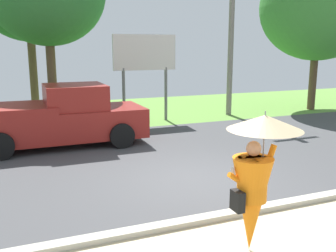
% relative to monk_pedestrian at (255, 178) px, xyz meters
% --- Properties ---
extents(ground_plane, '(40.00, 22.00, 0.20)m').
position_rel_monk_pedestrian_xyz_m(ground_plane, '(0.59, 6.05, -1.19)').
color(ground_plane, '#424244').
extents(monk_pedestrian, '(1.12, 1.09, 2.13)m').
position_rel_monk_pedestrian_xyz_m(monk_pedestrian, '(0.00, 0.00, 0.00)').
color(monk_pedestrian, orange).
rests_on(monk_pedestrian, ground_plane).
extents(pickup_truck, '(5.20, 2.28, 1.88)m').
position_rel_monk_pedestrian_xyz_m(pickup_truck, '(-1.94, 7.51, -0.27)').
color(pickup_truck, maroon).
rests_on(pickup_truck, ground_plane).
extents(utility_pole, '(1.80, 0.24, 7.71)m').
position_rel_monk_pedestrian_xyz_m(utility_pole, '(5.72, 10.28, 2.89)').
color(utility_pole, gray).
rests_on(utility_pole, ground_plane).
extents(roadside_billboard, '(2.60, 0.12, 3.50)m').
position_rel_monk_pedestrian_xyz_m(roadside_billboard, '(1.72, 10.18, 1.41)').
color(roadside_billboard, slate).
rests_on(roadside_billboard, ground_plane).
extents(tree_left_far, '(5.43, 5.43, 7.30)m').
position_rel_monk_pedestrian_xyz_m(tree_left_far, '(10.29, 10.12, 3.68)').
color(tree_left_far, brown).
rests_on(tree_left_far, ground_plane).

